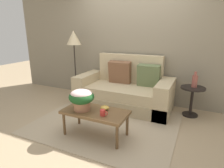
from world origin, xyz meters
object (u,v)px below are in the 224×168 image
side_table (192,96)px  snack_bowl (105,108)px  potted_plant (82,98)px  coffee_table (95,113)px  couch (125,91)px  floor_lamp (74,44)px  table_vase (195,81)px  coffee_mug (103,113)px

side_table → snack_bowl: bearing=-131.6°
side_table → potted_plant: size_ratio=1.48×
coffee_table → side_table: size_ratio=1.75×
couch → floor_lamp: size_ratio=1.25×
floor_lamp → snack_bowl: size_ratio=12.08×
floor_lamp → snack_bowl: 2.09m
couch → coffee_table: size_ratio=1.98×
coffee_table → side_table: 1.90m
side_table → table_vase: 0.29m
couch → table_vase: bearing=4.2°
coffee_mug → snack_bowl: 0.20m
couch → floor_lamp: 1.60m
floor_lamp → coffee_mug: floor_lamp is taller
floor_lamp → side_table: bearing=0.8°
coffee_table → couch: bearing=91.4°
snack_bowl → floor_lamp: bearing=138.4°
floor_lamp → potted_plant: bearing=-51.6°
coffee_table → floor_lamp: (-1.32, 1.36, 0.91)m
coffee_mug → table_vase: (1.11, 1.51, 0.23)m
side_table → snack_bowl: 1.76m
coffee_mug → floor_lamp: bearing=135.8°
couch → coffee_mug: 1.43m
coffee_table → side_table: side_table is taller
couch → potted_plant: bearing=-97.1°
snack_bowl → table_vase: table_vase is taller
table_vase → coffee_mug: bearing=-126.4°
side_table → snack_bowl: size_ratio=4.34×
potted_plant → snack_bowl: potted_plant is taller
potted_plant → snack_bowl: bearing=22.9°
coffee_mug → table_vase: table_vase is taller
coffee_table → floor_lamp: bearing=134.2°
potted_plant → coffee_mug: bearing=-7.5°
side_table → table_vase: bearing=39.8°
coffee_table → floor_lamp: floor_lamp is taller
side_table → coffee_mug: 1.86m
side_table → coffee_mug: size_ratio=4.71×
table_vase → potted_plant: bearing=-135.8°
coffee_table → potted_plant: potted_plant is taller
coffee_table → table_vase: table_vase is taller
potted_plant → table_vase: table_vase is taller
coffee_table → snack_bowl: 0.17m
couch → table_vase: (1.33, 0.10, 0.35)m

